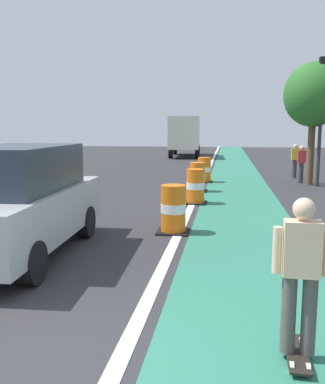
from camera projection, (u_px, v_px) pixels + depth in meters
The scene contains 14 objects.
ground_plane at pixel (27, 365), 4.25m from camera, with size 100.00×100.00×0.00m, color #2D2D30.
bike_lane_strip at pixel (239, 192), 15.62m from camera, with size 2.50×80.00×0.01m, color #2D755B.
lane_divider_stripe at pixel (198, 191), 15.84m from camera, with size 0.20×80.00×0.01m, color silver.
skateboarder_on_lane at pixel (301, 274), 4.23m from camera, with size 0.57×0.81×1.69m.
parked_suv_nearest at pixel (18, 201), 7.78m from camera, with size 2.07×4.67×2.04m.
traffic_barrel_front at pixel (173, 209), 9.58m from camera, with size 0.73×0.73×1.09m.
traffic_barrel_mid at pixel (195, 187), 13.29m from camera, with size 0.73×0.73×1.09m.
traffic_barrel_back at pixel (197, 177), 15.82m from camera, with size 0.73×0.73×1.09m.
traffic_barrel_far at pixel (204, 170), 18.55m from camera, with size 0.73×0.73×1.09m.
delivery_truck_down_block at pixel (185, 134), 35.04m from camera, with size 2.68×7.70×3.23m.
traffic_light_corner at pixel (322, 99), 16.72m from camera, with size 0.41×0.32×5.10m.
pedestrian_crossing at pixel (301, 163), 18.21m from camera, with size 0.34×0.20×1.61m.
pedestrian_waiting at pixel (295, 160), 20.00m from camera, with size 0.34×0.20×1.61m.
street_tree_sidewalk at pixel (314, 95), 17.16m from camera, with size 2.40×2.40×5.00m.
Camera 1 is at (1.94, -3.69, 2.36)m, focal length 39.60 mm.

